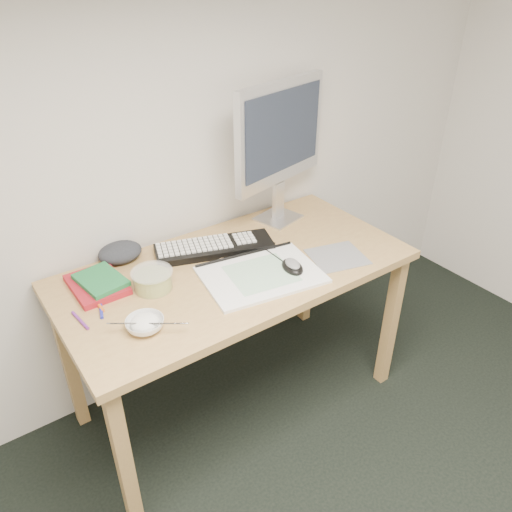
{
  "coord_description": "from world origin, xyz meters",
  "views": [
    {
      "loc": [
        -0.87,
        0.01,
        1.82
      ],
      "look_at": [
        0.06,
        1.34,
        0.83
      ],
      "focal_mm": 35.0,
      "sensor_mm": 36.0,
      "label": 1
    }
  ],
  "objects_px": {
    "desk": "(236,283)",
    "keyboard": "(214,247)",
    "monitor": "(280,137)",
    "sketchpad": "(261,275)",
    "rice_bowl": "(145,325)"
  },
  "relations": [
    {
      "from": "desk",
      "to": "keyboard",
      "type": "bearing_deg",
      "value": 92.4
    },
    {
      "from": "keyboard",
      "to": "monitor",
      "type": "xyz_separation_m",
      "value": [
        0.4,
        0.08,
        0.38
      ]
    },
    {
      "from": "sketchpad",
      "to": "rice_bowl",
      "type": "bearing_deg",
      "value": -166.66
    },
    {
      "from": "desk",
      "to": "rice_bowl",
      "type": "xyz_separation_m",
      "value": [
        -0.46,
        -0.16,
        0.1
      ]
    },
    {
      "from": "desk",
      "to": "rice_bowl",
      "type": "bearing_deg",
      "value": -161.34
    },
    {
      "from": "desk",
      "to": "keyboard",
      "type": "height_order",
      "value": "keyboard"
    },
    {
      "from": "rice_bowl",
      "to": "sketchpad",
      "type": "bearing_deg",
      "value": 4.22
    },
    {
      "from": "sketchpad",
      "to": "monitor",
      "type": "distance_m",
      "value": 0.63
    },
    {
      "from": "monitor",
      "to": "sketchpad",
      "type": "bearing_deg",
      "value": -148.97
    },
    {
      "from": "keyboard",
      "to": "monitor",
      "type": "height_order",
      "value": "monitor"
    },
    {
      "from": "desk",
      "to": "monitor",
      "type": "height_order",
      "value": "monitor"
    },
    {
      "from": "monitor",
      "to": "rice_bowl",
      "type": "xyz_separation_m",
      "value": [
        -0.85,
        -0.39,
        -0.37
      ]
    },
    {
      "from": "rice_bowl",
      "to": "monitor",
      "type": "bearing_deg",
      "value": 24.57
    },
    {
      "from": "sketchpad",
      "to": "monitor",
      "type": "bearing_deg",
      "value": 54.26
    },
    {
      "from": "keyboard",
      "to": "monitor",
      "type": "distance_m",
      "value": 0.55
    }
  ]
}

